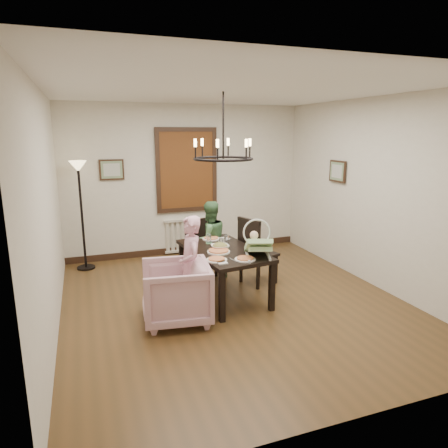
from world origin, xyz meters
TOP-DOWN VIEW (x-y plane):
  - room_shell at (0.00, 0.37)m, footprint 4.51×5.00m
  - dining_table at (-0.07, 0.23)m, footprint 1.02×1.59m
  - chair_far at (-0.11, 1.15)m, footprint 0.49×0.49m
  - chair_right at (0.62, 0.54)m, footprint 0.59×0.59m
  - armchair at (-0.87, -0.29)m, footprint 0.93×0.91m
  - elderly_woman at (-0.64, -0.14)m, footprint 0.26×0.39m
  - seated_man at (-0.02, 1.01)m, footprint 0.56×0.47m
  - baby_bouncer at (0.24, -0.25)m, footprint 0.53×0.62m
  - salad_bowl at (-0.11, 0.24)m, footprint 0.30×0.30m
  - pizza_platter at (-0.19, 0.09)m, footprint 0.31×0.31m
  - drinking_glass at (-0.07, 0.31)m, footprint 0.06×0.06m
  - window_blinds at (0.00, 2.46)m, footprint 1.00×0.03m
  - radiator at (0.00, 2.48)m, footprint 0.92×0.12m
  - picture_back at (-1.35, 2.47)m, footprint 0.42×0.03m
  - picture_right at (2.21, 0.90)m, footprint 0.03×0.42m
  - floor_lamp at (-1.90, 2.15)m, footprint 0.30×0.30m
  - chandelier at (-0.07, 0.23)m, footprint 0.80×0.80m

SIDE VIEW (x-z plane):
  - radiator at x=0.00m, z-range 0.04..0.66m
  - armchair at x=-0.87m, z-range 0.00..0.75m
  - chair_far at x=-0.11m, z-range 0.00..0.92m
  - seated_man at x=-0.02m, z-range 0.00..1.04m
  - chair_right at x=0.62m, z-range 0.00..1.06m
  - elderly_woman at x=-0.64m, z-range 0.00..1.07m
  - dining_table at x=-0.07m, z-range 0.27..0.97m
  - pizza_platter at x=-0.19m, z-range 0.70..0.74m
  - salad_bowl at x=-0.11m, z-range 0.70..0.78m
  - drinking_glass at x=-0.07m, z-range 0.70..0.83m
  - baby_bouncer at x=0.24m, z-range 0.70..1.05m
  - floor_lamp at x=-1.90m, z-range 0.00..1.80m
  - room_shell at x=0.00m, z-range -0.01..2.80m
  - window_blinds at x=0.00m, z-range 0.90..2.30m
  - picture_back at x=-1.35m, z-range 1.47..1.83m
  - picture_right at x=2.21m, z-range 1.47..1.83m
  - chandelier at x=-0.07m, z-range 1.93..1.97m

